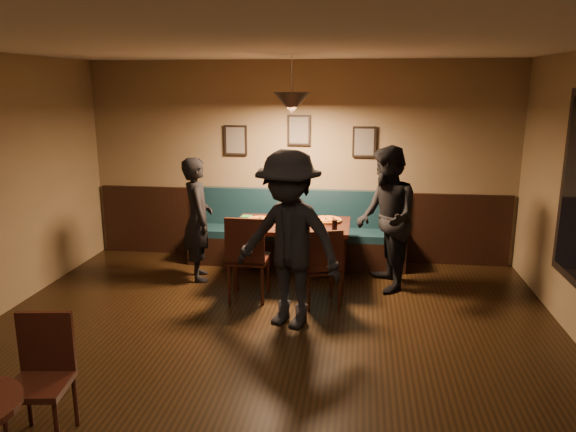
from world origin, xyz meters
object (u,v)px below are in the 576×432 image
object	(u,v)px
diner_right	(386,219)
tabasco_bottle	(334,221)
cafe_chair_far	(39,383)
chair_near_right	(321,266)
diner_left	(198,219)
chair_near_left	(249,257)
diner_front	(289,240)
dining_table	(292,253)
soda_glass	(335,226)
booth_bench	(296,229)

from	to	relation	value
diner_right	tabasco_bottle	distance (m)	0.63
cafe_chair_far	chair_near_right	bearing A→B (deg)	-130.59
diner_left	tabasco_bottle	distance (m)	1.74
tabasco_bottle	chair_near_left	bearing A→B (deg)	-148.36
diner_right	diner_front	xyz separation A→B (m)	(-1.03, -1.21, 0.04)
chair_near_right	diner_right	size ratio (longest dim) A/B	0.52
dining_table	chair_near_left	bearing A→B (deg)	-124.72
soda_glass	dining_table	bearing A→B (deg)	150.27
booth_bench	soda_glass	distance (m)	1.26
diner_front	tabasco_bottle	size ratio (longest dim) A/B	17.28
diner_right	cafe_chair_far	world-z (taller)	diner_right
chair_near_right	diner_right	xyz separation A→B (m)	(0.74, 0.62, 0.42)
booth_bench	diner_front	xyz separation A→B (m)	(0.16, -2.03, 0.42)
chair_near_left	chair_near_right	xyz separation A→B (m)	(0.84, -0.08, -0.05)
soda_glass	cafe_chair_far	size ratio (longest dim) A/B	0.16
tabasco_bottle	cafe_chair_far	world-z (taller)	cafe_chair_far
diner_left	tabasco_bottle	world-z (taller)	diner_left
booth_bench	diner_left	xyz separation A→B (m)	(-1.18, -0.77, 0.29)
diner_right	soda_glass	xyz separation A→B (m)	(-0.61, -0.25, -0.04)
dining_table	diner_left	world-z (taller)	diner_left
chair_near_right	cafe_chair_far	size ratio (longest dim) A/B	1.02
soda_glass	diner_front	bearing A→B (deg)	-113.40
chair_near_left	diner_right	world-z (taller)	diner_right
diner_front	soda_glass	distance (m)	1.05
diner_front	tabasco_bottle	bearing A→B (deg)	94.74
dining_table	diner_right	xyz separation A→B (m)	(1.16, -0.07, 0.50)
cafe_chair_far	soda_glass	bearing A→B (deg)	-129.15
diner_left	cafe_chair_far	world-z (taller)	diner_left
diner_left	soda_glass	distance (m)	1.78
chair_near_right	tabasco_bottle	world-z (taller)	chair_near_right
chair_near_left	cafe_chair_far	size ratio (longest dim) A/B	1.13
diner_left	soda_glass	world-z (taller)	diner_left
booth_bench	diner_left	world-z (taller)	diner_left
dining_table	booth_bench	bearing A→B (deg)	92.14
chair_near_left	chair_near_right	world-z (taller)	chair_near_left
chair_near_right	diner_left	distance (m)	1.79
diner_left	diner_right	world-z (taller)	diner_right
booth_bench	tabasco_bottle	world-z (taller)	booth_bench
booth_bench	chair_near_right	bearing A→B (deg)	-72.79
diner_front	diner_left	bearing A→B (deg)	159.15
soda_glass	diner_left	bearing A→B (deg)	170.57
diner_front	soda_glass	bearing A→B (deg)	88.95
booth_bench	diner_left	size ratio (longest dim) A/B	1.89
dining_table	diner_left	bearing A→B (deg)	-178.94
diner_right	diner_left	bearing A→B (deg)	-101.98
tabasco_bottle	cafe_chair_far	bearing A→B (deg)	-118.60
diner_left	cafe_chair_far	distance (m)	3.44
chair_near_right	diner_left	world-z (taller)	diner_left
dining_table	tabasco_bottle	distance (m)	0.69
diner_right	chair_near_right	bearing A→B (deg)	-60.84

